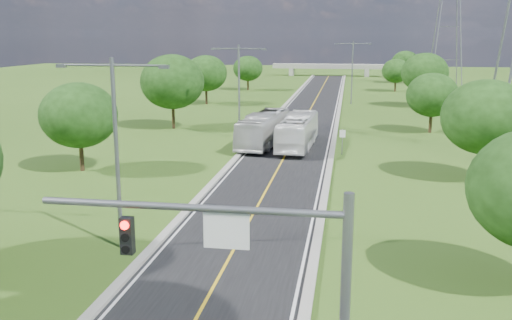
% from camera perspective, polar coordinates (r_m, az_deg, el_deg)
% --- Properties ---
extents(ground, '(260.00, 260.00, 0.00)m').
position_cam_1_polar(ground, '(76.15, 4.93, 4.07)').
color(ground, '#304E16').
rests_on(ground, ground).
extents(road, '(8.00, 150.00, 0.06)m').
position_cam_1_polar(road, '(82.07, 5.26, 4.70)').
color(road, black).
rests_on(road, ground).
extents(curb_left, '(0.50, 150.00, 0.22)m').
position_cam_1_polar(curb_left, '(82.46, 2.31, 4.83)').
color(curb_left, gray).
rests_on(curb_left, ground).
extents(curb_right, '(0.50, 150.00, 0.22)m').
position_cam_1_polar(curb_right, '(81.87, 8.24, 4.66)').
color(curb_right, gray).
rests_on(curb_right, ground).
extents(signal_mast, '(8.54, 0.33, 7.20)m').
position_cam_1_polar(signal_mast, '(15.56, 1.04, -11.11)').
color(signal_mast, slate).
rests_on(signal_mast, ground).
extents(speed_limit_sign, '(0.55, 0.09, 2.40)m').
position_cam_1_polar(speed_limit_sign, '(53.95, 8.63, 2.20)').
color(speed_limit_sign, slate).
rests_on(speed_limit_sign, ground).
extents(overpass, '(30.00, 3.00, 3.20)m').
position_cam_1_polar(overpass, '(155.46, 7.30, 9.21)').
color(overpass, gray).
rests_on(overpass, ground).
extents(streetlight_near_left, '(5.90, 0.25, 10.00)m').
position_cam_1_polar(streetlight_near_left, '(29.99, -13.84, 2.18)').
color(streetlight_near_left, slate).
rests_on(streetlight_near_left, ground).
extents(streetlight_mid_left, '(5.90, 0.25, 10.00)m').
position_cam_1_polar(streetlight_mid_left, '(61.46, -1.71, 7.67)').
color(streetlight_mid_left, slate).
rests_on(streetlight_mid_left, ground).
extents(streetlight_far_right, '(5.90, 0.25, 10.00)m').
position_cam_1_polar(streetlight_far_right, '(93.26, 9.61, 9.16)').
color(streetlight_far_right, slate).
rests_on(streetlight_far_right, ground).
extents(power_tower_far, '(9.00, 6.40, 28.00)m').
position_cam_1_polar(power_tower_far, '(131.71, 18.69, 13.14)').
color(power_tower_far, slate).
rests_on(power_tower_far, ground).
extents(tree_lb, '(6.30, 6.30, 7.33)m').
position_cam_1_polar(tree_lb, '(48.71, -17.30, 4.30)').
color(tree_lb, black).
rests_on(tree_lb, ground).
extents(tree_lc, '(7.56, 7.56, 8.79)m').
position_cam_1_polar(tree_lc, '(68.56, -8.37, 7.74)').
color(tree_lc, black).
rests_on(tree_lc, ground).
extents(tree_ld, '(6.72, 6.72, 7.82)m').
position_cam_1_polar(tree_ld, '(92.17, -5.02, 8.64)').
color(tree_ld, black).
rests_on(tree_ld, ground).
extents(tree_le, '(5.88, 5.88, 6.84)m').
position_cam_1_polar(tree_le, '(115.11, -0.82, 9.14)').
color(tree_le, black).
rests_on(tree_le, ground).
extents(tree_rb, '(6.72, 6.72, 7.82)m').
position_cam_1_polar(tree_rb, '(46.68, 22.02, 4.00)').
color(tree_rb, black).
rests_on(tree_rb, ground).
extents(tree_rc, '(5.88, 5.88, 6.84)m').
position_cam_1_polar(tree_rc, '(68.09, 17.22, 6.24)').
color(tree_rc, black).
rests_on(tree_rc, ground).
extents(tree_rd, '(7.14, 7.14, 8.30)m').
position_cam_1_polar(tree_rd, '(91.99, 16.53, 8.36)').
color(tree_rd, black).
rests_on(tree_rd, ground).
extents(tree_re, '(5.46, 5.46, 6.35)m').
position_cam_1_polar(tree_re, '(115.66, 13.82, 8.65)').
color(tree_re, black).
rests_on(tree_re, ground).
extents(tree_rf, '(6.30, 6.30, 7.33)m').
position_cam_1_polar(tree_rf, '(135.82, 14.71, 9.39)').
color(tree_rf, black).
rests_on(tree_rf, ground).
extents(bus_outbound, '(3.31, 11.94, 3.29)m').
position_cam_1_polar(bus_outbound, '(56.44, 4.20, 2.87)').
color(bus_outbound, white).
rests_on(bus_outbound, road).
extents(bus_inbound, '(4.09, 12.13, 3.31)m').
position_cam_1_polar(bus_inbound, '(57.60, 0.80, 3.11)').
color(bus_inbound, beige).
rests_on(bus_inbound, road).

